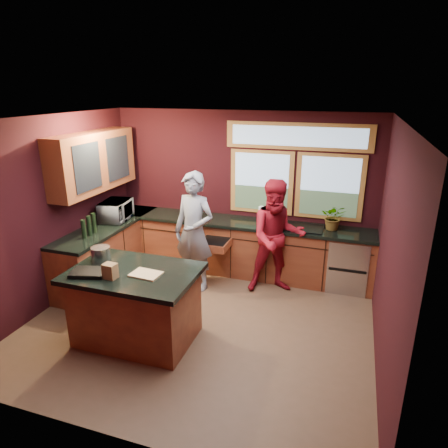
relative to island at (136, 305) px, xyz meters
The scene contains 14 objects.
floor 0.97m from the island, 41.88° to the left, with size 4.50×4.50×0.00m, color brown.
room_shell 1.59m from the island, 87.98° to the left, with size 4.52×4.02×2.71m.
back_counter 2.41m from the island, 69.90° to the left, with size 4.50×0.64×0.93m.
left_counter 1.93m from the island, 133.07° to the left, with size 0.64×2.30×0.93m.
island is the anchor object (origin of this frame).
person_grey 1.59m from the island, 83.42° to the left, with size 0.68×0.45×1.87m, color slate.
person_red 2.33m from the island, 52.18° to the left, with size 0.87×0.67×1.78m, color maroon.
microwave 2.20m from the island, 127.70° to the left, with size 0.59×0.40×0.33m, color #999999.
potted_plant 3.26m from the island, 46.49° to the left, with size 0.37×0.32×0.41m, color #999999.
paper_towel 2.57m from the island, 64.72° to the left, with size 0.12×0.12×0.28m, color white.
cutting_board 0.52m from the island, 14.04° to the right, with size 0.35×0.25×0.02m, color tan.
stock_pot 0.80m from the island, 164.74° to the left, with size 0.24×0.24×0.18m, color #AFAEB3.
paper_bag 0.63m from the island, 120.96° to the right, with size 0.15×0.12×0.18m, color brown.
black_tray 0.71m from the island, 150.95° to the right, with size 0.40×0.28×0.05m, color black.
Camera 1 is at (1.78, -4.38, 3.06)m, focal length 32.00 mm.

